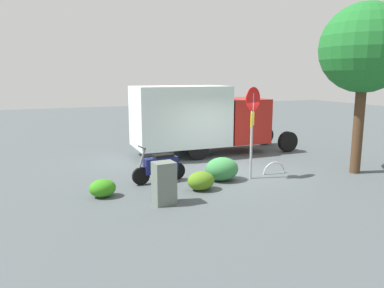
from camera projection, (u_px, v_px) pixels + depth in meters
name	position (u px, v px, depth m)	size (l,w,h in m)	color
ground_plane	(235.00, 172.00, 13.00)	(60.00, 60.00, 0.00)	#474F52
box_truck_near	(201.00, 117.00, 15.77)	(7.19, 2.41, 2.92)	black
motorcycle	(160.00, 166.00, 11.75)	(1.81, 0.55, 1.20)	black
stop_sign	(252.00, 118.00, 11.87)	(0.71, 0.33, 2.99)	#9E9EA3
street_tree	(365.00, 49.00, 12.21)	(2.94, 2.94, 5.71)	#47301E
utility_cabinet	(164.00, 183.00, 9.73)	(0.55, 0.47, 1.13)	slate
bike_rack_hoop	(274.00, 174.00, 12.84)	(0.85, 0.85, 0.05)	#B7B7BC
shrub_near_sign	(103.00, 188.00, 10.33)	(0.74, 0.61, 0.50)	#33841A
shrub_mid_verge	(222.00, 169.00, 11.96)	(1.11, 0.91, 0.76)	#367E41
shrub_by_tree	(201.00, 181.00, 10.96)	(0.82, 0.67, 0.56)	#4E7B1C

